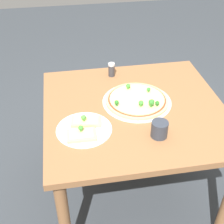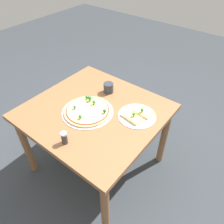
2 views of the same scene
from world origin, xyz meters
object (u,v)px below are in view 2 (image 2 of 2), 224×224
Objects in this scene: pizza_tray_whole at (88,111)px; drinking_cup at (108,88)px; dining_table at (95,119)px; condiment_shaker at (64,138)px; pizza_tray_slice at (137,115)px.

drinking_cup reaches higher than pizza_tray_whole.
drinking_cup is (0.04, -0.30, 0.03)m from pizza_tray_whole.
condiment_shaker is (-0.07, 0.37, 0.14)m from dining_table.
pizza_tray_slice reaches higher than dining_table.
pizza_tray_whole reaches higher than dining_table.
pizza_tray_whole is 0.38m from pizza_tray_slice.
condiment_shaker reaches higher than pizza_tray_whole.
drinking_cup is at bearing -16.48° from pizza_tray_slice.
pizza_tray_slice is 3.38× the size of drinking_cup.
drinking_cup is (0.06, -0.25, 0.14)m from dining_table.
pizza_tray_slice is 0.38m from drinking_cup.
pizza_tray_whole is at bearing 97.31° from drinking_cup.
pizza_tray_whole is at bearing 63.81° from dining_table.
drinking_cup is 0.94× the size of condiment_shaker.
condiment_shaker is at bearing 65.85° from pizza_tray_slice.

